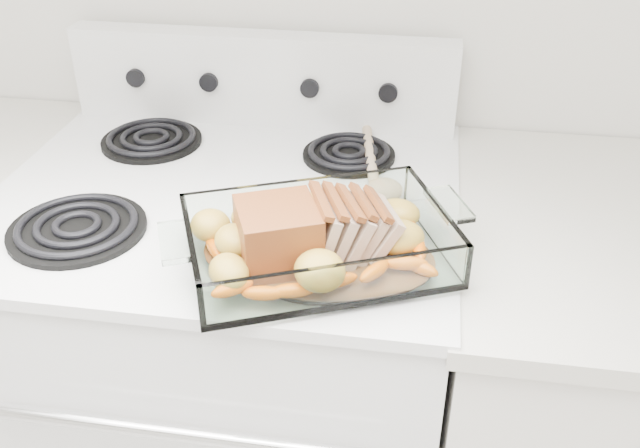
# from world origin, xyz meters

# --- Properties ---
(electric_range) EXTENTS (0.78, 0.70, 1.12)m
(electric_range) POSITION_xyz_m (0.00, 1.66, 0.48)
(electric_range) COLOR white
(electric_range) RESTS_ON ground
(counter_right) EXTENTS (0.58, 0.68, 0.93)m
(counter_right) POSITION_xyz_m (0.67, 1.66, 0.47)
(counter_right) COLOR silver
(counter_right) RESTS_ON ground
(baking_dish) EXTENTS (0.36, 0.24, 0.07)m
(baking_dish) POSITION_xyz_m (0.19, 1.47, 0.96)
(baking_dish) COLOR white
(baking_dish) RESTS_ON electric_range
(pork_roast) EXTENTS (0.22, 0.11, 0.09)m
(pork_roast) POSITION_xyz_m (0.17, 1.47, 0.99)
(pork_roast) COLOR brown
(pork_roast) RESTS_ON baking_dish
(roast_vegetables) EXTENTS (0.39, 0.21, 0.05)m
(roast_vegetables) POSITION_xyz_m (0.18, 1.50, 0.97)
(roast_vegetables) COLOR #E25807
(roast_vegetables) RESTS_ON baking_dish
(wooden_spoon) EXTENTS (0.09, 0.28, 0.02)m
(wooden_spoon) POSITION_xyz_m (0.25, 1.74, 0.94)
(wooden_spoon) COLOR tan
(wooden_spoon) RESTS_ON electric_range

